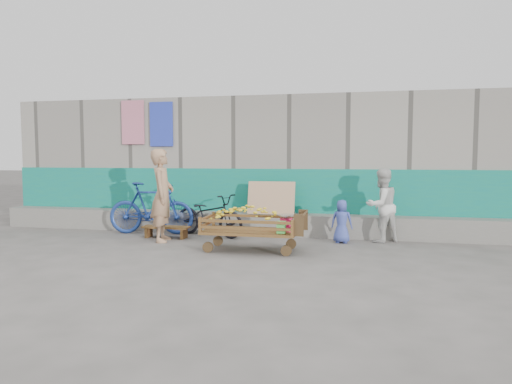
% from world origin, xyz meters
% --- Properties ---
extents(ground, '(80.00, 80.00, 0.00)m').
position_xyz_m(ground, '(0.00, 0.00, 0.00)').
color(ground, '#53504B').
rests_on(ground, ground).
extents(building_wall, '(12.00, 3.50, 3.00)m').
position_xyz_m(building_wall, '(-0.00, 4.05, 1.47)').
color(building_wall, gray).
rests_on(building_wall, ground).
extents(banana_cart, '(1.81, 0.83, 0.77)m').
position_xyz_m(banana_cart, '(0.19, 0.61, 0.52)').
color(banana_cart, '#532D18').
rests_on(banana_cart, ground).
extents(bench, '(0.97, 0.29, 0.24)m').
position_xyz_m(bench, '(-1.76, 1.49, 0.18)').
color(bench, '#532D18').
rests_on(bench, ground).
extents(vendor_man, '(0.57, 0.74, 1.82)m').
position_xyz_m(vendor_man, '(-1.67, 1.13, 0.91)').
color(vendor_man, '#A77E5C').
rests_on(vendor_man, ground).
extents(woman, '(0.89, 0.86, 1.44)m').
position_xyz_m(woman, '(2.53, 1.98, 0.72)').
color(woman, silver).
rests_on(woman, ground).
extents(child, '(0.43, 0.30, 0.84)m').
position_xyz_m(child, '(1.78, 1.70, 0.42)').
color(child, '#3C4CA2').
rests_on(child, ground).
extents(bicycle_dark, '(1.80, 1.14, 0.89)m').
position_xyz_m(bicycle_dark, '(-0.96, 1.88, 0.45)').
color(bicycle_dark, black).
rests_on(bicycle_dark, ground).
extents(bicycle_blue, '(1.91, 0.71, 1.12)m').
position_xyz_m(bicycle_blue, '(-2.25, 1.85, 0.56)').
color(bicycle_blue, navy).
rests_on(bicycle_blue, ground).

